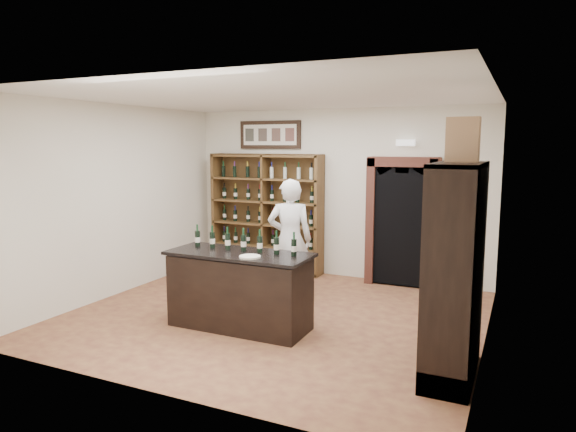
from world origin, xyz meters
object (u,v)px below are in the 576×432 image
object	(u,v)px
shopkeeper	(290,240)
wine_crate	(463,140)
wine_shelf	(267,212)
tasting_counter	(240,291)
counter_bottle_0	(197,238)
side_cabinet	(457,305)

from	to	relation	value
shopkeeper	wine_crate	xyz separation A→B (m)	(2.63, -1.62, 1.49)
shopkeeper	wine_shelf	bearing A→B (deg)	-74.65
tasting_counter	counter_bottle_0	world-z (taller)	counter_bottle_0
wine_shelf	side_cabinet	xyz separation A→B (m)	(3.82, -3.23, -0.35)
tasting_counter	shopkeeper	distance (m)	1.48
tasting_counter	wine_crate	world-z (taller)	wine_crate
side_cabinet	wine_shelf	bearing A→B (deg)	139.79
tasting_counter	side_cabinet	distance (m)	2.75
wine_shelf	tasting_counter	size ratio (longest dim) A/B	1.17
wine_shelf	shopkeeper	size ratio (longest dim) A/B	1.18
tasting_counter	counter_bottle_0	xyz separation A→B (m)	(-0.72, 0.12, 0.61)
tasting_counter	side_cabinet	size ratio (longest dim) A/B	0.85
wine_shelf	wine_crate	world-z (taller)	wine_crate
wine_crate	counter_bottle_0	bearing A→B (deg)	178.58
side_cabinet	shopkeeper	world-z (taller)	side_cabinet
tasting_counter	wine_crate	xyz separation A→B (m)	(2.70, -0.20, 1.93)
wine_shelf	tasting_counter	bearing A→B (deg)	-69.44
wine_shelf	counter_bottle_0	size ratio (longest dim) A/B	7.33
wine_shelf	side_cabinet	world-z (taller)	same
counter_bottle_0	side_cabinet	size ratio (longest dim) A/B	0.14
wine_shelf	wine_crate	xyz separation A→B (m)	(3.80, -3.14, 1.32)
shopkeeper	wine_crate	size ratio (longest dim) A/B	4.18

